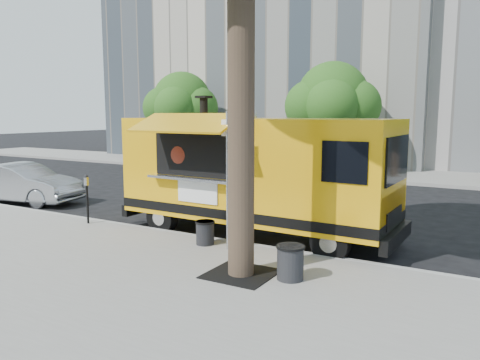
% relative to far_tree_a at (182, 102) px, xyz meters
% --- Properties ---
extents(ground, '(120.00, 120.00, 0.00)m').
position_rel_far_tree_a_xyz_m(ground, '(10.00, -12.30, -3.78)').
color(ground, black).
rests_on(ground, ground).
extents(sidewalk, '(60.00, 6.00, 0.15)m').
position_rel_far_tree_a_xyz_m(sidewalk, '(10.00, -16.30, -3.70)').
color(sidewalk, gray).
rests_on(sidewalk, ground).
extents(curb, '(60.00, 0.14, 0.16)m').
position_rel_far_tree_a_xyz_m(curb, '(10.00, -13.23, -3.70)').
color(curb, '#999993').
rests_on(curb, ground).
extents(far_sidewalk, '(60.00, 5.00, 0.15)m').
position_rel_far_tree_a_xyz_m(far_sidewalk, '(10.00, 1.20, -3.70)').
color(far_sidewalk, gray).
rests_on(far_sidewalk, ground).
extents(tree_well, '(1.20, 1.20, 0.02)m').
position_rel_far_tree_a_xyz_m(tree_well, '(12.60, -15.10, -3.62)').
color(tree_well, black).
rests_on(tree_well, sidewalk).
extents(far_tree_a, '(3.42, 3.42, 5.36)m').
position_rel_far_tree_a_xyz_m(far_tree_a, '(0.00, 0.00, 0.00)').
color(far_tree_a, '#33261C').
rests_on(far_tree_a, far_sidewalk).
extents(far_tree_b, '(3.60, 3.60, 5.50)m').
position_rel_far_tree_a_xyz_m(far_tree_b, '(9.00, 0.40, 0.06)').
color(far_tree_b, '#33261C').
rests_on(far_tree_b, far_sidewalk).
extents(sign_post, '(0.28, 0.06, 3.00)m').
position_rel_far_tree_a_xyz_m(sign_post, '(11.55, -13.85, -1.93)').
color(sign_post, silver).
rests_on(sign_post, sidewalk).
extents(parking_meter, '(0.11, 0.11, 1.33)m').
position_rel_far_tree_a_xyz_m(parking_meter, '(7.00, -13.65, -2.79)').
color(parking_meter, black).
rests_on(parking_meter, sidewalk).
extents(food_truck, '(7.20, 3.39, 3.53)m').
position_rel_far_tree_a_xyz_m(food_truck, '(11.27, -12.13, -2.11)').
color(food_truck, '#F0A90C').
rests_on(food_truck, ground).
extents(sedan, '(4.39, 2.25, 1.38)m').
position_rel_far_tree_a_xyz_m(sedan, '(2.18, -12.18, -3.09)').
color(sedan, '#9C9EA3').
rests_on(sedan, ground).
extents(trash_bin_left, '(0.45, 0.45, 0.54)m').
position_rel_far_tree_a_xyz_m(trash_bin_left, '(10.90, -13.77, -3.34)').
color(trash_bin_left, black).
rests_on(trash_bin_left, sidewalk).
extents(trash_bin_right, '(0.52, 0.52, 0.62)m').
position_rel_far_tree_a_xyz_m(trash_bin_right, '(13.50, -14.90, -3.29)').
color(trash_bin_right, black).
rests_on(trash_bin_right, sidewalk).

